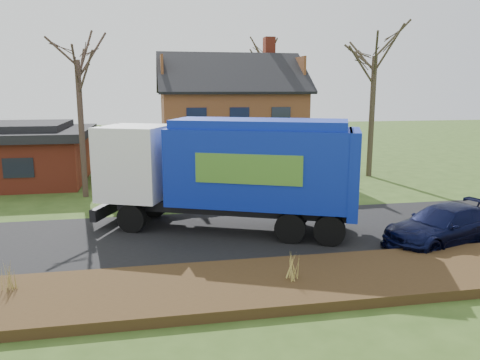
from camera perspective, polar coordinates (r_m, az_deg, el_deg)
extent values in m
plane|color=#2D4617|center=(18.97, -0.29, -6.62)|extent=(120.00, 120.00, 0.00)
cube|color=black|center=(18.96, -0.29, -6.59)|extent=(80.00, 7.00, 0.02)
cube|color=#302110|center=(14.06, 3.73, -12.51)|extent=(80.00, 3.50, 0.30)
cube|color=beige|center=(32.50, -1.30, 3.29)|extent=(9.00, 7.50, 2.70)
cube|color=brown|center=(32.24, -1.32, 8.14)|extent=(9.00, 7.50, 2.80)
cube|color=#983621|center=(33.90, 3.56, 15.65)|extent=(0.70, 0.90, 1.60)
cube|color=beige|center=(31.60, -12.32, 2.72)|extent=(3.50, 5.50, 2.60)
cube|color=black|center=(31.43, -12.42, 5.28)|extent=(3.90, 5.90, 0.24)
cube|color=#983621|center=(32.28, -26.32, 2.17)|extent=(9.00, 7.50, 2.80)
cube|color=black|center=(32.10, -26.58, 5.08)|extent=(9.80, 8.20, 0.50)
cube|color=black|center=(32.06, -26.65, 5.88)|extent=(7.00, 6.00, 0.40)
cylinder|color=black|center=(19.58, -13.03, -4.55)|extent=(1.24, 0.82, 1.18)
cylinder|color=black|center=(21.67, -10.38, -2.92)|extent=(1.24, 0.82, 1.18)
cylinder|color=black|center=(17.87, 6.13, -5.84)|extent=(1.24, 0.82, 1.18)
cylinder|color=black|center=(20.14, 6.86, -3.90)|extent=(1.24, 0.82, 1.18)
cylinder|color=black|center=(17.79, 10.86, -6.06)|extent=(1.24, 0.82, 1.18)
cylinder|color=black|center=(20.07, 11.05, -4.08)|extent=(1.24, 0.82, 1.18)
cube|color=black|center=(19.29, -0.84, -3.34)|extent=(9.48, 5.04, 0.40)
cube|color=white|center=(20.30, -12.60, 2.17)|extent=(3.50, 3.62, 3.05)
cube|color=black|center=(20.83, -15.73, 2.71)|extent=(1.05, 2.33, 1.02)
cube|color=black|center=(21.31, -15.68, -3.31)|extent=(1.36, 2.71, 0.51)
cube|color=#0C2295|center=(18.72, 2.35, 1.68)|extent=(7.66, 5.38, 3.05)
cube|color=#0C2295|center=(18.52, 2.39, 6.87)|extent=(7.22, 4.94, 0.34)
cube|color=#0C2295|center=(18.48, 13.65, 0.89)|extent=(1.49, 2.81, 3.28)
cube|color=#49802A|center=(17.34, 0.98, 1.31)|extent=(3.77, 1.63, 1.13)
cube|color=#49802A|center=(20.13, 2.58, 2.67)|extent=(3.77, 1.63, 1.13)
imported|color=#AFB0B7|center=(23.56, -9.10, -1.12)|extent=(5.38, 2.93, 1.68)
imported|color=black|center=(19.12, 23.55, -5.13)|extent=(5.45, 3.48, 1.47)
cylinder|color=#3D2E25|center=(26.20, -18.76, 5.79)|extent=(0.30, 0.30, 7.22)
cylinder|color=#3D3324|center=(32.05, 15.76, 7.36)|extent=(0.36, 0.36, 7.81)
cylinder|color=#3F3325|center=(39.48, 3.16, 8.59)|extent=(0.31, 0.31, 8.07)
cone|color=olive|center=(14.66, -26.40, -10.38)|extent=(0.04, 0.04, 0.80)
cone|color=olive|center=(14.70, -26.91, -10.37)|extent=(0.04, 0.04, 0.80)
cone|color=olive|center=(14.62, -25.89, -10.39)|extent=(0.04, 0.04, 0.80)
cone|color=olive|center=(14.75, -26.29, -10.23)|extent=(0.04, 0.04, 0.80)
cone|color=olive|center=(14.56, -26.51, -10.53)|extent=(0.04, 0.04, 0.80)
cone|color=tan|center=(13.83, 6.33, -10.28)|extent=(0.04, 0.04, 0.91)
cone|color=tan|center=(13.79, 5.75, -10.33)|extent=(0.04, 0.04, 0.91)
cone|color=tan|center=(13.87, 6.91, -10.23)|extent=(0.04, 0.04, 0.91)
cone|color=tan|center=(13.93, 6.19, -10.11)|extent=(0.04, 0.04, 0.91)
cone|color=tan|center=(13.73, 6.47, -10.45)|extent=(0.04, 0.04, 0.91)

